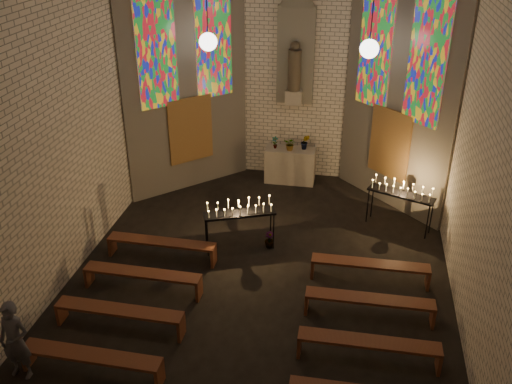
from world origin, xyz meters
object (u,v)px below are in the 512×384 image
aisle_flower_pot (269,240)px  votive_stand_right (402,191)px  altar (290,165)px  votive_stand_left (239,210)px  visitor (15,341)px

aisle_flower_pot → votive_stand_right: votive_stand_right is taller
altar → aisle_flower_pot: bearing=-90.1°
altar → votive_stand_left: (-0.66, -3.73, 0.52)m
altar → votive_stand_right: votive_stand_right is taller
altar → aisle_flower_pot: 3.55m
aisle_flower_pot → votive_stand_left: bearing=-163.9°
aisle_flower_pot → visitor: visitor is taller
altar → visitor: (-3.50, -8.27, 0.25)m
aisle_flower_pot → visitor: (-3.50, -4.73, 0.55)m
aisle_flower_pot → visitor: size_ratio=0.26×
votive_stand_left → aisle_flower_pot: bearing=-6.1°
altar → votive_stand_right: (2.96, -2.07, 0.51)m
aisle_flower_pot → votive_stand_right: (2.96, 1.47, 0.82)m
votive_stand_left → votive_stand_right: votive_stand_left is taller
aisle_flower_pot → votive_stand_left: votive_stand_left is taller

